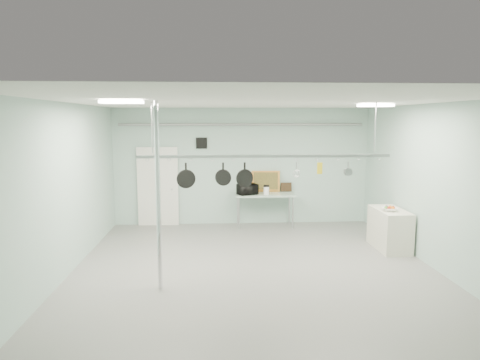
{
  "coord_description": "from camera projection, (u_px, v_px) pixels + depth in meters",
  "views": [
    {
      "loc": [
        -0.76,
        -7.7,
        2.89
      ],
      "look_at": [
        -0.23,
        1.0,
        1.65
      ],
      "focal_mm": 32.0,
      "sensor_mm": 36.0,
      "label": 1
    }
  ],
  "objects": [
    {
      "name": "whisk",
      "position": [
        297.0,
        170.0,
        8.13
      ],
      "size": [
        0.16,
        0.16,
        0.29
      ],
      "primitive_type": null,
      "rotation": [
        0.0,
        0.0,
        0.16
      ],
      "color": "#B5B5BA",
      "rests_on": "pot_rack"
    },
    {
      "name": "conduit_pipe",
      "position": [
        242.0,
        125.0,
        11.53
      ],
      "size": [
        6.6,
        0.07,
        0.07
      ],
      "primitive_type": "cylinder",
      "rotation": [
        0.0,
        1.57,
        0.0
      ],
      "color": "gray",
      "rests_on": "back_wall"
    },
    {
      "name": "skillet_right",
      "position": [
        245.0,
        174.0,
        8.08
      ],
      "size": [
        0.34,
        0.16,
        0.45
      ],
      "primitive_type": null,
      "rotation": [
        0.0,
        0.0,
        0.31
      ],
      "color": "black",
      "rests_on": "pot_rack"
    },
    {
      "name": "skillet_left",
      "position": [
        186.0,
        175.0,
        8.02
      ],
      "size": [
        0.36,
        0.14,
        0.46
      ],
      "primitive_type": null,
      "rotation": [
        0.0,
        0.0,
        0.22
      ],
      "color": "black",
      "rests_on": "pot_rack"
    },
    {
      "name": "pot_rack",
      "position": [
        265.0,
        155.0,
        8.05
      ],
      "size": [
        4.8,
        0.06,
        1.0
      ],
      "color": "#B7B7BC",
      "rests_on": "ceiling"
    },
    {
      "name": "skillet_mid",
      "position": [
        223.0,
        174.0,
        8.06
      ],
      "size": [
        0.31,
        0.14,
        0.44
      ],
      "primitive_type": null,
      "rotation": [
        0.0,
        0.0,
        -0.27
      ],
      "color": "black",
      "rests_on": "pot_rack"
    },
    {
      "name": "light_panel_right",
      "position": [
        375.0,
        105.0,
        8.35
      ],
      "size": [
        0.65,
        0.3,
        0.05
      ],
      "primitive_type": "cube",
      "color": "white",
      "rests_on": "ceiling"
    },
    {
      "name": "fruit_bowl",
      "position": [
        390.0,
        209.0,
        9.34
      ],
      "size": [
        0.37,
        0.37,
        0.08
      ],
      "primitive_type": "imported",
      "rotation": [
        0.0,
        0.0,
        -0.1
      ],
      "color": "white",
      "rests_on": "side_cabinet"
    },
    {
      "name": "saucepan",
      "position": [
        348.0,
        169.0,
        8.19
      ],
      "size": [
        0.17,
        0.14,
        0.29
      ],
      "primitive_type": null,
      "rotation": [
        0.0,
        0.0,
        -0.26
      ],
      "color": "#A4A5A8",
      "rests_on": "pot_rack"
    },
    {
      "name": "fruit_cluster",
      "position": [
        390.0,
        207.0,
        9.33
      ],
      "size": [
        0.24,
        0.24,
        0.09
      ],
      "primitive_type": null,
      "color": "#9D1A0E",
      "rests_on": "fruit_bowl"
    },
    {
      "name": "door",
      "position": [
        158.0,
        187.0,
        11.67
      ],
      "size": [
        1.1,
        0.1,
        2.2
      ],
      "primitive_type": "cube",
      "color": "silver",
      "rests_on": "floor"
    },
    {
      "name": "grater",
      "position": [
        320.0,
        168.0,
        8.15
      ],
      "size": [
        0.1,
        0.03,
        0.24
      ],
      "primitive_type": null,
      "rotation": [
        0.0,
        0.0,
        -0.07
      ],
      "color": "yellow",
      "rests_on": "pot_rack"
    },
    {
      "name": "painting_large",
      "position": [
        266.0,
        181.0,
        11.78
      ],
      "size": [
        0.79,
        0.18,
        0.58
      ],
      "primitive_type": "cube",
      "rotation": [
        -0.14,
        0.0,
        -0.07
      ],
      "color": "#CD8437",
      "rests_on": "prep_table"
    },
    {
      "name": "painting_small",
      "position": [
        286.0,
        187.0,
        11.84
      ],
      "size": [
        0.3,
        0.09,
        0.25
      ],
      "primitive_type": "cube",
      "rotation": [
        -0.17,
        0.0,
        0.03
      ],
      "color": "black",
      "rests_on": "prep_table"
    },
    {
      "name": "chrome_pole",
      "position": [
        158.0,
        197.0,
        7.14
      ],
      "size": [
        0.08,
        0.08,
        3.2
      ],
      "primitive_type": "cylinder",
      "color": "silver",
      "rests_on": "floor"
    },
    {
      "name": "side_cabinet",
      "position": [
        389.0,
        229.0,
        9.57
      ],
      "size": [
        0.6,
        1.2,
        0.9
      ],
      "primitive_type": "cube",
      "color": "beige",
      "rests_on": "floor"
    },
    {
      "name": "ceiling",
      "position": [
        256.0,
        102.0,
        7.61
      ],
      "size": [
        7.0,
        8.0,
        0.02
      ],
      "primitive_type": "cube",
      "color": "silver",
      "rests_on": "back_wall"
    },
    {
      "name": "wall_vent",
      "position": [
        202.0,
        143.0,
        11.6
      ],
      "size": [
        0.3,
        0.04,
        0.3
      ],
      "primitive_type": "cube",
      "color": "black",
      "rests_on": "back_wall"
    },
    {
      "name": "back_wall",
      "position": [
        242.0,
        167.0,
        11.78
      ],
      "size": [
        7.0,
        0.02,
        3.2
      ],
      "primitive_type": "cube",
      "color": "#9DBDB2",
      "rests_on": "floor"
    },
    {
      "name": "floor",
      "position": [
        255.0,
        274.0,
        8.06
      ],
      "size": [
        8.0,
        8.0,
        0.0
      ],
      "primitive_type": "plane",
      "color": "gray",
      "rests_on": "ground"
    },
    {
      "name": "microwave",
      "position": [
        247.0,
        189.0,
        11.35
      ],
      "size": [
        0.6,
        0.52,
        0.28
      ],
      "primitive_type": "imported",
      "rotation": [
        0.0,
        0.0,
        3.57
      ],
      "color": "black",
      "rests_on": "prep_table"
    },
    {
      "name": "prep_table",
      "position": [
        265.0,
        196.0,
        11.53
      ],
      "size": [
        1.6,
        0.7,
        0.91
      ],
      "color": "#A3BFB1",
      "rests_on": "floor"
    },
    {
      "name": "right_wall",
      "position": [
        440.0,
        188.0,
        8.04
      ],
      "size": [
        0.02,
        8.0,
        3.2
      ],
      "primitive_type": "cube",
      "color": "#9DBDB2",
      "rests_on": "floor"
    },
    {
      "name": "light_panel_left",
      "position": [
        122.0,
        102.0,
        6.69
      ],
      "size": [
        0.65,
        0.3,
        0.05
      ],
      "primitive_type": "cube",
      "color": "white",
      "rests_on": "ceiling"
    },
    {
      "name": "coffee_canister",
      "position": [
        266.0,
        191.0,
        11.35
      ],
      "size": [
        0.19,
        0.19,
        0.22
      ],
      "primitive_type": "cylinder",
      "rotation": [
        0.0,
        0.0,
        0.38
      ],
      "color": "white",
      "rests_on": "prep_table"
    }
  ]
}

